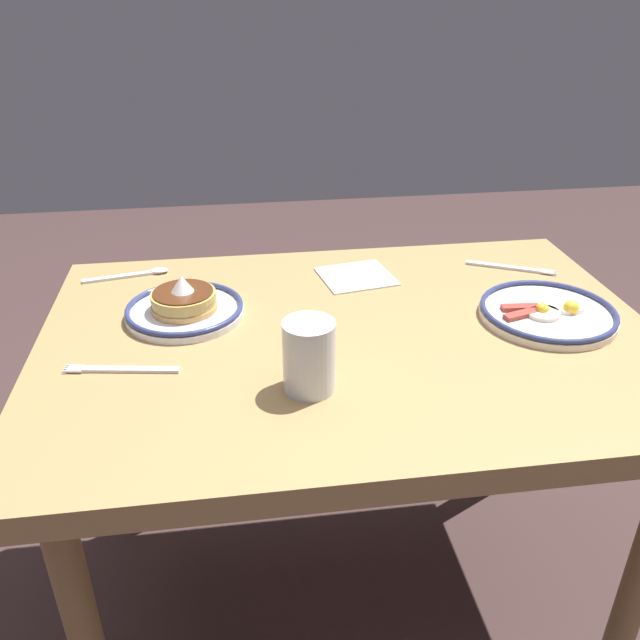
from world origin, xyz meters
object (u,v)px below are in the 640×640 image
object	(u,v)px
plate_near_main	(184,306)
paper_napkin	(356,276)
fork_near	(511,268)
plate_center_pancakes	(547,312)
fork_far	(121,370)
drinking_glass	(309,360)
tea_spoon	(138,274)

from	to	relation	value
plate_near_main	paper_napkin	distance (m)	0.39
plate_near_main	fork_near	world-z (taller)	plate_near_main
plate_center_pancakes	fork_far	size ratio (longest dim) A/B	1.33
fork_near	plate_center_pancakes	bearing A→B (deg)	83.84
fork_far	paper_napkin	bearing A→B (deg)	-145.73
plate_near_main	plate_center_pancakes	world-z (taller)	plate_near_main
drinking_glass	fork_far	size ratio (longest dim) A/B	0.61
paper_napkin	fork_far	world-z (taller)	fork_far
plate_near_main	drinking_glass	world-z (taller)	drinking_glass
paper_napkin	fork_near	distance (m)	0.35
plate_near_main	drinking_glass	bearing A→B (deg)	126.48
paper_napkin	tea_spoon	world-z (taller)	tea_spoon
plate_center_pancakes	paper_napkin	bearing A→B (deg)	-35.59
fork_far	tea_spoon	world-z (taller)	tea_spoon
fork_near	paper_napkin	bearing A→B (deg)	-0.92
drinking_glass	fork_near	world-z (taller)	drinking_glass
fork_near	fork_far	xyz separation A→B (m)	(0.81, 0.31, 0.00)
plate_near_main	paper_napkin	bearing A→B (deg)	-160.33
plate_center_pancakes	paper_napkin	xyz separation A→B (m)	(0.33, -0.23, -0.01)
drinking_glass	paper_napkin	xyz separation A→B (m)	(-0.16, -0.41, -0.05)
plate_center_pancakes	drinking_glass	world-z (taller)	drinking_glass
drinking_glass	plate_center_pancakes	bearing A→B (deg)	-160.23
paper_napkin	fork_near	world-z (taller)	fork_near
plate_center_pancakes	plate_near_main	bearing A→B (deg)	-8.67
plate_near_main	plate_center_pancakes	xyz separation A→B (m)	(-0.69, 0.11, -0.01)
tea_spoon	paper_napkin	bearing A→B (deg)	170.77
tea_spoon	plate_center_pancakes	bearing A→B (deg)	158.72
fork_far	tea_spoon	bearing A→B (deg)	-88.48
drinking_glass	fork_far	bearing A→B (deg)	-17.15
paper_napkin	fork_near	xyz separation A→B (m)	(-0.35, 0.01, 0.00)
fork_near	tea_spoon	xyz separation A→B (m)	(0.83, -0.08, 0.00)
plate_center_pancakes	tea_spoon	xyz separation A→B (m)	(0.80, -0.31, -0.01)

